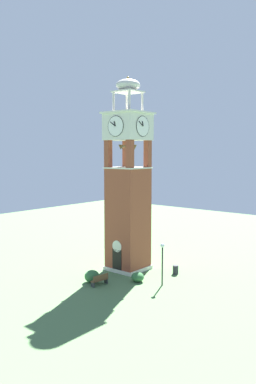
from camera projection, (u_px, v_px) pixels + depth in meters
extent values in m
plane|color=#517547|center=(128.00, 269.00, 37.70)|extent=(80.00, 80.00, 0.00)
cube|color=brown|center=(128.00, 219.00, 37.21)|extent=(3.20, 3.20, 9.74)
cube|color=silver|center=(128.00, 267.00, 37.68)|extent=(3.40, 3.40, 0.35)
cube|color=black|center=(117.00, 261.00, 36.35)|extent=(1.10, 0.04, 2.20)
cylinder|color=silver|center=(117.00, 246.00, 36.21)|extent=(1.10, 0.04, 1.10)
cube|color=brown|center=(108.00, 154.00, 36.43)|extent=(0.56, 0.56, 2.64)
cube|color=brown|center=(130.00, 155.00, 34.75)|extent=(0.56, 0.56, 2.64)
cube|color=brown|center=(126.00, 154.00, 38.44)|extent=(0.56, 0.56, 2.64)
cube|color=brown|center=(148.00, 154.00, 36.76)|extent=(0.56, 0.56, 2.64)
cube|color=silver|center=(128.00, 168.00, 36.72)|extent=(3.36, 3.36, 0.12)
cone|color=brown|center=(135.00, 147.00, 36.18)|extent=(0.37, 0.37, 0.40)
cone|color=brown|center=(134.00, 147.00, 36.90)|extent=(0.47, 0.47, 0.47)
cone|color=brown|center=(128.00, 147.00, 37.24)|extent=(0.36, 0.36, 0.39)
cone|color=brown|center=(122.00, 147.00, 36.98)|extent=(0.55, 0.55, 0.36)
cone|color=brown|center=(121.00, 147.00, 36.36)|extent=(0.39, 0.39, 0.48)
cone|color=brown|center=(126.00, 147.00, 35.84)|extent=(0.40, 0.40, 0.39)
cube|color=silver|center=(128.00, 127.00, 36.34)|extent=(3.44, 3.44, 2.44)
cylinder|color=white|center=(116.00, 126.00, 35.01)|extent=(1.86, 0.05, 1.86)
torus|color=black|center=(116.00, 126.00, 35.01)|extent=(1.88, 0.06, 1.88)
cube|color=black|center=(115.00, 124.00, 34.99)|extent=(0.21, 0.03, 0.47)
cube|color=black|center=(113.00, 124.00, 35.14)|extent=(0.65, 0.03, 0.46)
cylinder|color=white|center=(140.00, 128.00, 37.67)|extent=(1.86, 0.05, 1.86)
torus|color=black|center=(140.00, 128.00, 37.67)|extent=(1.88, 0.06, 1.88)
cube|color=black|center=(139.00, 126.00, 37.73)|extent=(0.21, 0.03, 0.47)
cube|color=black|center=(137.00, 126.00, 37.89)|extent=(0.65, 0.03, 0.46)
cylinder|color=white|center=(114.00, 128.00, 37.45)|extent=(0.05, 1.86, 1.86)
torus|color=black|center=(114.00, 128.00, 37.45)|extent=(0.06, 1.88, 1.88)
cube|color=black|center=(113.00, 126.00, 37.42)|extent=(0.03, 0.21, 0.47)
cube|color=black|center=(111.00, 126.00, 37.23)|extent=(0.03, 0.65, 0.46)
cylinder|color=white|center=(143.00, 126.00, 35.23)|extent=(0.05, 1.86, 1.86)
torus|color=black|center=(143.00, 126.00, 35.23)|extent=(0.06, 1.88, 1.88)
cube|color=black|center=(143.00, 124.00, 35.12)|extent=(0.03, 0.21, 0.47)
cube|color=black|center=(141.00, 124.00, 34.94)|extent=(0.03, 0.65, 0.46)
cube|color=silver|center=(128.00, 113.00, 36.21)|extent=(3.80, 3.80, 0.16)
cylinder|color=silver|center=(114.00, 102.00, 36.00)|extent=(0.22, 0.22, 1.79)
cylinder|color=silver|center=(129.00, 100.00, 34.79)|extent=(0.22, 0.22, 1.79)
cylinder|color=silver|center=(127.00, 104.00, 37.44)|extent=(0.22, 0.22, 1.79)
cylinder|color=silver|center=(142.00, 102.00, 36.23)|extent=(0.22, 0.22, 1.79)
cube|color=silver|center=(128.00, 92.00, 36.02)|extent=(2.33, 2.33, 0.12)
ellipsoid|color=silver|center=(128.00, 85.00, 35.96)|extent=(2.25, 2.25, 1.09)
sphere|color=#B79338|center=(128.00, 78.00, 35.89)|extent=(0.24, 0.24, 0.24)
cube|color=brown|center=(99.00, 280.00, 33.07)|extent=(0.63, 1.64, 0.06)
cube|color=brown|center=(101.00, 277.00, 32.91)|extent=(0.24, 1.59, 0.44)
cube|color=#2D2D33|center=(93.00, 285.00, 32.61)|extent=(0.40, 0.13, 0.42)
cube|color=#2D2D33|center=(106.00, 281.00, 33.59)|extent=(0.40, 0.13, 0.42)
cylinder|color=black|center=(162.00, 266.00, 32.92)|extent=(0.12, 0.12, 3.28)
sphere|color=silver|center=(162.00, 245.00, 32.74)|extent=(0.36, 0.36, 0.36)
cylinder|color=#2D2D33|center=(176.00, 270.00, 36.18)|extent=(0.52, 0.52, 0.80)
ellipsoid|color=#336638|center=(131.00, 258.00, 40.31)|extent=(1.23, 1.23, 0.76)
ellipsoid|color=#336638|center=(92.00, 276.00, 33.81)|extent=(1.30, 1.30, 1.06)
ellipsoid|color=#336638|center=(138.00, 277.00, 33.98)|extent=(1.11, 1.11, 0.83)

